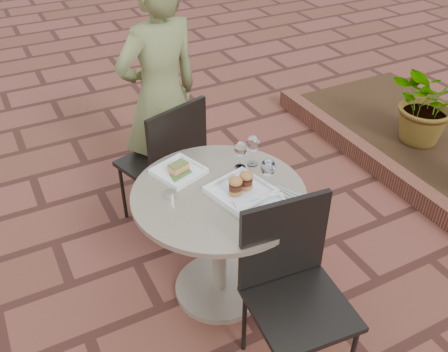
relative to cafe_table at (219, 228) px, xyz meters
name	(u,v)px	position (x,y,z in m)	size (l,w,h in m)	color
ground	(225,283)	(0.05, 0.03, -0.48)	(60.00, 60.00, 0.00)	brown
cafe_table	(219,228)	(0.00, 0.00, 0.00)	(0.90, 0.90, 0.73)	gray
chair_far	(168,156)	(-0.01, 0.69, 0.07)	(0.55, 0.55, 0.93)	black
chair_near	(292,279)	(0.11, -0.53, 0.07)	(0.48, 0.48, 0.93)	black
diner	(161,97)	(0.07, 0.97, 0.34)	(0.60, 0.39, 1.64)	#616839
plate_salmon	(179,171)	(-0.12, 0.24, 0.26)	(0.29, 0.29, 0.06)	white
plate_sliders	(241,188)	(0.09, -0.06, 0.28)	(0.34, 0.34, 0.18)	white
plate_tuna	(266,214)	(0.11, -0.28, 0.26)	(0.30, 0.30, 0.03)	white
wine_glass_right	(268,168)	(0.23, -0.09, 0.38)	(0.08, 0.08, 0.18)	white
wine_glass_mid	(240,150)	(0.20, 0.14, 0.36)	(0.07, 0.07, 0.16)	white
wine_glass_far	(253,144)	(0.28, 0.14, 0.37)	(0.08, 0.08, 0.18)	white
steel_ramekin	(171,195)	(-0.24, 0.07, 0.27)	(0.05, 0.05, 0.04)	silver
cutlery_set	(287,193)	(0.30, -0.17, 0.25)	(0.08, 0.19, 0.00)	silver
planter_curb	(394,176)	(1.65, 0.33, -0.41)	(0.12, 3.00, 0.15)	brown
potted_plant_a	(429,100)	(2.25, 0.66, -0.06)	(0.65, 0.57, 0.73)	#33662D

